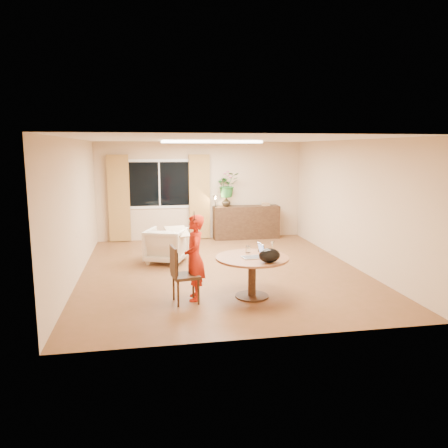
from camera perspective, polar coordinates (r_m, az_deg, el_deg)
name	(u,v)px	position (r m, az deg, el deg)	size (l,w,h in m)	color
floor	(221,270)	(8.85, -0.34, -6.05)	(6.50, 6.50, 0.00)	brown
ceiling	(221,139)	(8.51, -0.36, 11.04)	(6.50, 6.50, 0.00)	white
wall_back	(201,191)	(11.78, -3.05, 4.36)	(5.50, 5.50, 0.00)	tan
wall_left	(76,210)	(8.56, -18.81, 1.78)	(6.50, 6.50, 0.00)	tan
wall_right	(352,203)	(9.44, 16.34, 2.62)	(6.50, 6.50, 0.00)	tan
window	(159,184)	(11.66, -8.44, 5.20)	(1.70, 0.03, 1.30)	white
curtain_left	(119,198)	(11.63, -13.56, 3.26)	(0.55, 0.08, 2.25)	olive
curtain_right	(199,197)	(11.70, -3.22, 3.55)	(0.55, 0.08, 2.25)	olive
ceiling_panel	(212,142)	(9.70, -1.59, 10.68)	(2.20, 0.35, 0.05)	white
dining_table	(252,265)	(7.17, 3.70, -5.43)	(1.20, 1.20, 0.68)	brown
dining_chair	(186,274)	(6.96, -5.03, -6.57)	(0.44, 0.40, 0.92)	black
child	(195,258)	(7.04, -3.85, -4.40)	(0.33, 0.51, 1.39)	red
laptop	(253,251)	(7.06, 3.78, -3.48)	(0.35, 0.24, 0.24)	#B7B7BC
tumbler	(248,249)	(7.40, 3.16, -3.34)	(0.08, 0.08, 0.12)	white
wine_glass	(272,247)	(7.39, 6.33, -3.05)	(0.07, 0.07, 0.20)	white
pot_lid	(264,250)	(7.54, 5.18, -3.43)	(0.20, 0.20, 0.03)	white
handbag	(269,256)	(6.77, 5.96, -4.12)	(0.34, 0.20, 0.23)	black
armchair	(166,245)	(9.46, -7.56, -2.78)	(0.79, 0.81, 0.74)	beige
throw	(177,228)	(9.31, -6.12, -0.54)	(0.45, 0.55, 0.03)	beige
sideboard	(246,222)	(11.87, 2.91, 0.23)	(1.78, 0.44, 0.89)	black
vase	(226,202)	(11.67, 0.29, 2.91)	(0.24, 0.24, 0.25)	black
bouquet	(227,185)	(11.63, 0.43, 5.13)	(0.59, 0.51, 0.66)	#2B6124
book_stack	(266,204)	(11.93, 5.45, 2.61)	(0.20, 0.15, 0.08)	#886245
desk_lamp	(215,201)	(11.57, -1.14, 3.02)	(0.13, 0.13, 0.32)	black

